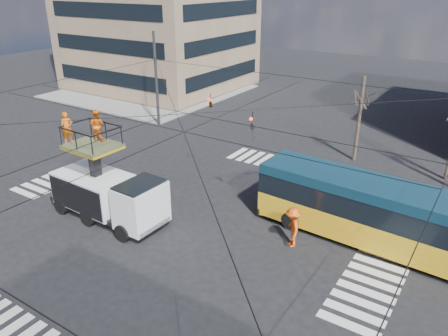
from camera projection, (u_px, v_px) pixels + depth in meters
ground at (182, 221)px, 23.36m from camera, size 120.00×120.00×0.00m
sidewalk_nw at (151, 91)px, 50.00m from camera, size 18.00×18.00×0.12m
crosswalks at (182, 220)px, 23.36m from camera, size 22.40×22.40×0.02m
overhead_network at (182, 143)px, 22.00m from camera, size 24.24×24.24×8.00m
tree_a at (362, 96)px, 29.37m from camera, size 2.00×2.00×6.00m
utility_truck at (107, 186)px, 22.81m from camera, size 7.07×2.82×5.76m
city_bus at (392, 217)px, 20.27m from camera, size 13.27×3.37×3.20m
traffic_cone at (65, 199)px, 25.02m from camera, size 0.36×0.36×0.63m
worker_ground at (91, 173)px, 26.68m from camera, size 0.85×1.24×1.95m
flagger at (292, 227)px, 20.79m from camera, size 1.36×1.51×2.03m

